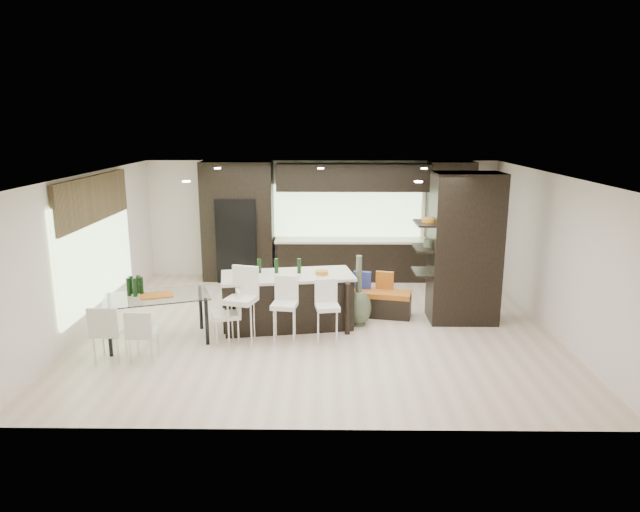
{
  "coord_description": "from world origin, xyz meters",
  "views": [
    {
      "loc": [
        0.13,
        -9.6,
        3.56
      ],
      "look_at": [
        0.0,
        0.6,
        1.15
      ],
      "focal_mm": 32.0,
      "sensor_mm": 36.0,
      "label": 1
    }
  ],
  "objects_px": {
    "kitchen_island": "(288,300)",
    "chair_near": "(144,336)",
    "chair_far": "(109,335)",
    "bench": "(377,303)",
    "floor_vase": "(359,291)",
    "dining_table": "(158,319)",
    "stool_left": "(241,313)",
    "stool_mid": "(285,317)",
    "stool_right": "(327,318)",
    "chair_end": "(226,318)"
  },
  "relations": [
    {
      "from": "stool_mid",
      "to": "chair_far",
      "type": "relative_size",
      "value": 1.07
    },
    {
      "from": "floor_vase",
      "to": "chair_end",
      "type": "distance_m",
      "value": 2.39
    },
    {
      "from": "chair_far",
      "to": "stool_mid",
      "type": "bearing_deg",
      "value": 15.62
    },
    {
      "from": "stool_left",
      "to": "chair_near",
      "type": "xyz_separation_m",
      "value": [
        -1.39,
        -0.7,
        -0.13
      ]
    },
    {
      "from": "stool_right",
      "to": "chair_end",
      "type": "relative_size",
      "value": 1.03
    },
    {
      "from": "kitchen_island",
      "to": "floor_vase",
      "type": "relative_size",
      "value": 1.79
    },
    {
      "from": "dining_table",
      "to": "chair_end",
      "type": "distance_m",
      "value": 1.13
    },
    {
      "from": "kitchen_island",
      "to": "chair_far",
      "type": "relative_size",
      "value": 2.76
    },
    {
      "from": "bench",
      "to": "chair_far",
      "type": "xyz_separation_m",
      "value": [
        -4.25,
        -2.14,
        0.18
      ]
    },
    {
      "from": "stool_left",
      "to": "chair_end",
      "type": "relative_size",
      "value": 1.25
    },
    {
      "from": "kitchen_island",
      "to": "stool_left",
      "type": "height_order",
      "value": "stool_left"
    },
    {
      "from": "chair_near",
      "to": "chair_far",
      "type": "distance_m",
      "value": 0.52
    },
    {
      "from": "stool_left",
      "to": "stool_right",
      "type": "height_order",
      "value": "stool_left"
    },
    {
      "from": "stool_mid",
      "to": "dining_table",
      "type": "distance_m",
      "value": 2.09
    },
    {
      "from": "floor_vase",
      "to": "dining_table",
      "type": "distance_m",
      "value": 3.46
    },
    {
      "from": "bench",
      "to": "dining_table",
      "type": "relative_size",
      "value": 0.75
    },
    {
      "from": "bench",
      "to": "floor_vase",
      "type": "bearing_deg",
      "value": -114.3
    },
    {
      "from": "floor_vase",
      "to": "dining_table",
      "type": "xyz_separation_m",
      "value": [
        -3.35,
        -0.85,
        -0.24
      ]
    },
    {
      "from": "chair_far",
      "to": "chair_end",
      "type": "distance_m",
      "value": 1.81
    },
    {
      "from": "stool_left",
      "to": "bench",
      "type": "distance_m",
      "value": 2.76
    },
    {
      "from": "chair_end",
      "to": "kitchen_island",
      "type": "bearing_deg",
      "value": -67.29
    },
    {
      "from": "chair_near",
      "to": "chair_far",
      "type": "relative_size",
      "value": 0.92
    },
    {
      "from": "kitchen_island",
      "to": "stool_left",
      "type": "xyz_separation_m",
      "value": [
        -0.7,
        -0.82,
        0.03
      ]
    },
    {
      "from": "stool_left",
      "to": "chair_far",
      "type": "distance_m",
      "value": 2.04
    },
    {
      "from": "stool_left",
      "to": "chair_end",
      "type": "xyz_separation_m",
      "value": [
        -0.26,
        0.05,
        -0.1
      ]
    },
    {
      "from": "bench",
      "to": "chair_far",
      "type": "distance_m",
      "value": 4.76
    },
    {
      "from": "stool_mid",
      "to": "chair_end",
      "type": "relative_size",
      "value": 1.08
    },
    {
      "from": "stool_left",
      "to": "bench",
      "type": "height_order",
      "value": "stool_left"
    },
    {
      "from": "kitchen_island",
      "to": "chair_near",
      "type": "relative_size",
      "value": 3.01
    },
    {
      "from": "stool_left",
      "to": "stool_mid",
      "type": "relative_size",
      "value": 1.15
    },
    {
      "from": "stool_mid",
      "to": "dining_table",
      "type": "height_order",
      "value": "stool_mid"
    },
    {
      "from": "floor_vase",
      "to": "stool_left",
      "type": "bearing_deg",
      "value": -155.46
    },
    {
      "from": "kitchen_island",
      "to": "chair_near",
      "type": "bearing_deg",
      "value": -153.93
    },
    {
      "from": "kitchen_island",
      "to": "chair_near",
      "type": "xyz_separation_m",
      "value": [
        -2.09,
        -1.52,
        -0.1
      ]
    },
    {
      "from": "bench",
      "to": "chair_end",
      "type": "distance_m",
      "value": 2.95
    },
    {
      "from": "floor_vase",
      "to": "chair_far",
      "type": "relative_size",
      "value": 1.54
    },
    {
      "from": "chair_end",
      "to": "floor_vase",
      "type": "bearing_deg",
      "value": -85.06
    },
    {
      "from": "stool_right",
      "to": "bench",
      "type": "relative_size",
      "value": 0.68
    },
    {
      "from": "bench",
      "to": "chair_far",
      "type": "height_order",
      "value": "chair_far"
    },
    {
      "from": "stool_right",
      "to": "chair_far",
      "type": "bearing_deg",
      "value": -175.59
    },
    {
      "from": "kitchen_island",
      "to": "bench",
      "type": "distance_m",
      "value": 1.77
    },
    {
      "from": "chair_near",
      "to": "stool_right",
      "type": "bearing_deg",
      "value": 16.27
    },
    {
      "from": "stool_mid",
      "to": "chair_far",
      "type": "height_order",
      "value": "stool_mid"
    },
    {
      "from": "stool_mid",
      "to": "chair_near",
      "type": "distance_m",
      "value": 2.21
    },
    {
      "from": "stool_left",
      "to": "chair_far",
      "type": "xyz_separation_m",
      "value": [
        -1.9,
        -0.72,
        -0.1
      ]
    },
    {
      "from": "stool_right",
      "to": "floor_vase",
      "type": "distance_m",
      "value": 1.04
    },
    {
      "from": "dining_table",
      "to": "chair_end",
      "type": "height_order",
      "value": "chair_end"
    },
    {
      "from": "kitchen_island",
      "to": "bench",
      "type": "height_order",
      "value": "kitchen_island"
    },
    {
      "from": "stool_right",
      "to": "chair_near",
      "type": "bearing_deg",
      "value": -173.67
    },
    {
      "from": "bench",
      "to": "dining_table",
      "type": "height_order",
      "value": "dining_table"
    }
  ]
}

